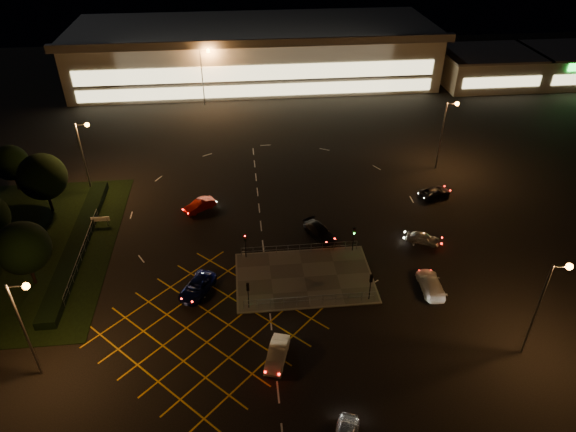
{
  "coord_description": "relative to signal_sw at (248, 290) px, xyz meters",
  "views": [
    {
      "loc": [
        -3.94,
        -42.92,
        35.67
      ],
      "look_at": [
        1.18,
        6.86,
        2.0
      ],
      "focal_mm": 32.0,
      "sensor_mm": 36.0,
      "label": 1
    }
  ],
  "objects": [
    {
      "name": "car_approach_white",
      "position": [
        18.61,
        0.91,
        -1.63
      ],
      "size": [
        2.3,
        5.16,
        1.47
      ],
      "primitive_type": "imported",
      "rotation": [
        0.0,
        0.0,
        3.09
      ],
      "color": "silver",
      "rests_on": "ground"
    },
    {
      "name": "streetlight_nw",
      "position": [
        -19.56,
        23.99,
        4.2
      ],
      "size": [
        1.78,
        0.56,
        10.03
      ],
      "color": "slate",
      "rests_on": "ground"
    },
    {
      "name": "streetlight_far_left",
      "position": [
        -5.56,
        53.99,
        4.2
      ],
      "size": [
        1.78,
        0.56,
        10.03
      ],
      "color": "slate",
      "rests_on": "ground"
    },
    {
      "name": "hedge",
      "position": [
        -19.0,
        11.99,
        -1.87
      ],
      "size": [
        2.0,
        26.0,
        1.0
      ],
      "primitive_type": "cube",
      "color": "black",
      "rests_on": "ground"
    },
    {
      "name": "tree_c",
      "position": [
        -24.0,
        19.99,
        2.59
      ],
      "size": [
        5.76,
        5.76,
        7.84
      ],
      "color": "black",
      "rests_on": "ground"
    },
    {
      "name": "grass_verge",
      "position": [
        -24.0,
        11.99,
        -2.33
      ],
      "size": [
        18.0,
        30.0,
        0.08
      ],
      "primitive_type": "cube",
      "color": "black",
      "rests_on": "ground"
    },
    {
      "name": "streetlight_se",
      "position": [
        24.44,
        -8.01,
        4.2
      ],
      "size": [
        1.78,
        0.56,
        10.03
      ],
      "color": "slate",
      "rests_on": "ground"
    },
    {
      "name": "streetlight_far_right",
      "position": [
        34.44,
        55.99,
        4.2
      ],
      "size": [
        1.78,
        0.56,
        10.03
      ],
      "color": "slate",
      "rests_on": "ground"
    },
    {
      "name": "signal_ne",
      "position": [
        12.0,
        7.99,
        0.0
      ],
      "size": [
        0.28,
        0.3,
        3.15
      ],
      "color": "black",
      "rests_on": "pedestrian_island"
    },
    {
      "name": "retail_unit_b",
      "position": [
        66.0,
        59.95,
        0.85
      ],
      "size": [
        14.8,
        14.8,
        6.35
      ],
      "color": "beige",
      "rests_on": "ground"
    },
    {
      "name": "car_circ_red",
      "position": [
        -5.48,
        18.32,
        -1.67
      ],
      "size": [
        4.27,
        3.65,
        1.39
      ],
      "primitive_type": "imported",
      "rotation": [
        0.0,
        0.0,
        5.34
      ],
      "color": "#98130B",
      "rests_on": "ground"
    },
    {
      "name": "streetlight_ne",
      "position": [
        28.44,
        25.99,
        4.2
      ],
      "size": [
        1.78,
        0.56,
        10.03
      ],
      "color": "slate",
      "rests_on": "ground"
    },
    {
      "name": "signal_sw",
      "position": [
        0.0,
        0.0,
        0.0
      ],
      "size": [
        0.28,
        0.3,
        3.15
      ],
      "rotation": [
        0.0,
        0.0,
        3.14
      ],
      "color": "black",
      "rests_on": "pedestrian_island"
    },
    {
      "name": "tree_e",
      "position": [
        -22.0,
        5.99,
        2.28
      ],
      "size": [
        5.4,
        5.4,
        7.35
      ],
      "color": "black",
      "rests_on": "ground"
    },
    {
      "name": "signal_nw",
      "position": [
        0.0,
        7.99,
        0.0
      ],
      "size": [
        0.28,
        0.3,
        3.15
      ],
      "color": "black",
      "rests_on": "pedestrian_island"
    },
    {
      "name": "supermarket",
      "position": [
        4.0,
        67.95,
        2.95
      ],
      "size": [
        72.0,
        26.5,
        10.5
      ],
      "color": "beige",
      "rests_on": "ground"
    },
    {
      "name": "car_east_grey",
      "position": [
        25.17,
        18.52,
        -1.75
      ],
      "size": [
        4.84,
        3.35,
        1.23
      ],
      "primitive_type": "imported",
      "rotation": [
        0.0,
        0.0,
        1.9
      ],
      "color": "black",
      "rests_on": "ground"
    },
    {
      "name": "car_left_blue",
      "position": [
        -5.1,
        2.91,
        -1.68
      ],
      "size": [
        4.23,
        5.41,
        1.37
      ],
      "primitive_type": "imported",
      "rotation": [
        0.0,
        0.0,
        5.82
      ],
      "color": "#0C144B",
      "rests_on": "ground"
    },
    {
      "name": "retail_unit_a",
      "position": [
        50.0,
        59.97,
        0.85
      ],
      "size": [
        18.8,
        14.8,
        6.35
      ],
      "color": "beige",
      "rests_on": "ground"
    },
    {
      "name": "pedestrian_island",
      "position": [
        6.0,
        3.99,
        -2.31
      ],
      "size": [
        14.0,
        9.0,
        0.12
      ],
      "primitive_type": "cube",
      "color": "#4C4944",
      "rests_on": "ground"
    },
    {
      "name": "car_far_dkgrey",
      "position": [
        8.75,
        11.19,
        -1.67
      ],
      "size": [
        3.94,
        5.16,
        1.39
      ],
      "primitive_type": "imported",
      "rotation": [
        0.0,
        0.0,
        0.48
      ],
      "color": "black",
      "rests_on": "ground"
    },
    {
      "name": "car_queue_white",
      "position": [
        2.23,
        -6.61,
        -1.66
      ],
      "size": [
        2.69,
        4.57,
        1.42
      ],
      "primitive_type": "imported",
      "rotation": [
        0.0,
        0.0,
        5.99
      ],
      "color": "silver",
      "rests_on": "ground"
    },
    {
      "name": "car_right_silver",
      "position": [
        20.39,
        8.77,
        -1.72
      ],
      "size": [
        4.08,
        2.84,
        1.29
      ],
      "primitive_type": "imported",
      "rotation": [
        0.0,
        0.0,
        1.18
      ],
      "color": "silver",
      "rests_on": "ground"
    },
    {
      "name": "streetlight_sw",
      "position": [
        -17.56,
        -6.01,
        4.2
      ],
      "size": [
        1.78,
        0.56,
        10.03
      ],
      "color": "slate",
      "rests_on": "ground"
    },
    {
      "name": "tree_d",
      "position": [
        -30.0,
        25.99,
        1.65
      ],
      "size": [
        4.68,
        4.68,
        6.37
      ],
      "color": "black",
      "rests_on": "ground"
    },
    {
      "name": "signal_se",
      "position": [
        12.0,
        0.0,
        0.0
      ],
      "size": [
        0.28,
        0.3,
        3.15
      ],
      "rotation": [
        0.0,
        0.0,
        3.14
      ],
      "color": "black",
      "rests_on": "pedestrian_island"
    },
    {
      "name": "ground",
      "position": [
        4.0,
        5.99,
        -2.37
      ],
      "size": [
        180.0,
        180.0,
        0.0
      ],
      "primitive_type": "plane",
      "color": "black",
      "rests_on": "ground"
    }
  ]
}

